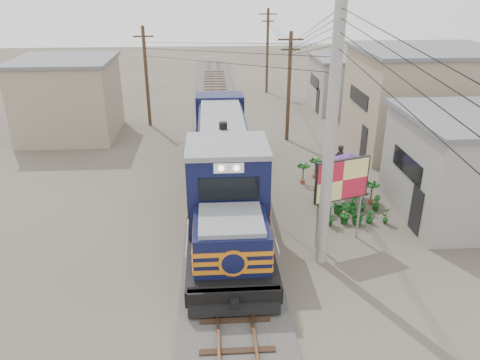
{
  "coord_description": "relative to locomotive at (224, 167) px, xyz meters",
  "views": [
    {
      "loc": [
        -0.62,
        -15.54,
        10.08
      ],
      "look_at": [
        0.59,
        2.46,
        2.2
      ],
      "focal_mm": 35.0,
      "sensor_mm": 36.0,
      "label": 1
    }
  ],
  "objects": [
    {
      "name": "plant_nursery",
      "position": [
        5.39,
        -1.72,
        -1.37
      ],
      "size": [
        3.29,
        2.99,
        1.09
      ],
      "color": "#164D17",
      "rests_on": "ground"
    },
    {
      "name": "shophouse_left",
      "position": [
        -10.0,
        11.15,
        0.78
      ],
      "size": [
        6.3,
        6.3,
        5.2
      ],
      "color": "gray",
      "rests_on": "ground"
    },
    {
      "name": "utility_pole_main",
      "position": [
        3.5,
        -5.35,
        3.17
      ],
      "size": [
        0.4,
        0.4,
        10.0
      ],
      "color": "#9E9B93",
      "rests_on": "ground"
    },
    {
      "name": "ground",
      "position": [
        0.0,
        -4.85,
        -1.83
      ],
      "size": [
        120.0,
        120.0,
        0.0
      ],
      "primitive_type": "plane",
      "color": "#473F35",
      "rests_on": "ground"
    },
    {
      "name": "track",
      "position": [
        0.0,
        5.15,
        -1.57
      ],
      "size": [
        1.15,
        70.0,
        0.12
      ],
      "color": "#51331E",
      "rests_on": "ground"
    },
    {
      "name": "wooden_pole_far",
      "position": [
        4.8,
        23.15,
        2.11
      ],
      "size": [
        1.6,
        0.24,
        7.5
      ],
      "color": "#4C3826",
      "rests_on": "ground"
    },
    {
      "name": "vendor",
      "position": [
        6.28,
        2.71,
        -0.91
      ],
      "size": [
        0.79,
        0.68,
        1.84
      ],
      "primitive_type": "imported",
      "rotation": [
        0.0,
        0.0,
        3.57
      ],
      "color": "black",
      "rests_on": "ground"
    },
    {
      "name": "wooden_pole_mid",
      "position": [
        4.5,
        9.15,
        1.85
      ],
      "size": [
        1.6,
        0.24,
        7.0
      ],
      "color": "#4C3826",
      "rests_on": "ground"
    },
    {
      "name": "locomotive",
      "position": [
        0.0,
        0.0,
        0.0
      ],
      "size": [
        3.13,
        17.07,
        4.23
      ],
      "color": "black",
      "rests_on": "ground"
    },
    {
      "name": "market_umbrella",
      "position": [
        6.04,
        0.29,
        0.2
      ],
      "size": [
        2.33,
        2.33,
        2.3
      ],
      "rotation": [
        0.0,
        0.0,
        -0.12
      ],
      "color": "black",
      "rests_on": "ground"
    },
    {
      "name": "billboard",
      "position": [
        4.47,
        -4.02,
        0.88
      ],
      "size": [
        2.29,
        0.86,
        3.66
      ],
      "rotation": [
        0.0,
        0.0,
        0.32
      ],
      "color": "#99999E",
      "rests_on": "ground"
    },
    {
      "name": "power_lines",
      "position": [
        -0.14,
        3.65,
        5.74
      ],
      "size": [
        9.65,
        19.0,
        3.3
      ],
      "color": "black",
      "rests_on": "ground"
    },
    {
      "name": "shophouse_back",
      "position": [
        11.0,
        17.15,
        0.28
      ],
      "size": [
        6.3,
        6.3,
        4.2
      ],
      "color": "gray",
      "rests_on": "ground"
    },
    {
      "name": "wooden_pole_left",
      "position": [
        -5.0,
        13.15,
        1.85
      ],
      "size": [
        1.6,
        0.24,
        7.0
      ],
      "color": "#4C3826",
      "rests_on": "ground"
    },
    {
      "name": "ballast",
      "position": [
        0.0,
        5.15,
        -1.75
      ],
      "size": [
        3.6,
        70.0,
        0.16
      ],
      "primitive_type": "cube",
      "color": "#595651",
      "rests_on": "ground"
    },
    {
      "name": "shophouse_mid",
      "position": [
        12.5,
        7.15,
        1.28
      ],
      "size": [
        8.4,
        7.35,
        6.2
      ],
      "color": "gray",
      "rests_on": "ground"
    }
  ]
}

